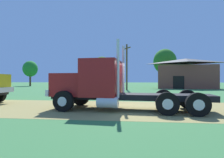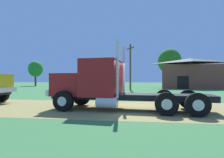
# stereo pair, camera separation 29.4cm
# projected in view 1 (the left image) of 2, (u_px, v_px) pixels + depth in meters

# --- Properties ---
(ground_plane) EXTENTS (200.00, 200.00, 0.00)m
(ground_plane) POSITION_uv_depth(u_px,v_px,m) (131.00, 108.00, 10.19)
(ground_plane) COLOR #38713D
(dirt_track) EXTENTS (120.00, 6.45, 0.01)m
(dirt_track) POSITION_uv_depth(u_px,v_px,m) (131.00, 108.00, 10.19)
(dirt_track) COLOR olive
(dirt_track) RESTS_ON ground_plane
(truck_foreground_white) EXTENTS (8.31, 3.24, 3.49)m
(truck_foreground_white) POSITION_uv_depth(u_px,v_px,m) (104.00, 86.00, 9.93)
(truck_foreground_white) COLOR black
(truck_foreground_white) RESTS_ON ground_plane
(shed_building) EXTENTS (10.83, 6.79, 5.40)m
(shed_building) POSITION_uv_depth(u_px,v_px,m) (186.00, 74.00, 33.75)
(shed_building) COLOR brown
(shed_building) RESTS_ON ground_plane
(utility_pole_near) EXTENTS (1.22, 1.98, 7.00)m
(utility_pole_near) POSITION_uv_depth(u_px,v_px,m) (127.00, 66.00, 28.72)
(utility_pole_near) COLOR brown
(utility_pole_near) RESTS_ON ground_plane
(tree_left) EXTENTS (3.59, 3.59, 6.28)m
(tree_left) POSITION_uv_depth(u_px,v_px,m) (30.00, 69.00, 46.81)
(tree_left) COLOR #513823
(tree_left) RESTS_ON ground_plane
(tree_mid) EXTENTS (4.88, 4.88, 7.70)m
(tree_mid) POSITION_uv_depth(u_px,v_px,m) (102.00, 67.00, 49.49)
(tree_mid) COLOR #513823
(tree_mid) RESTS_ON ground_plane
(tree_right) EXTENTS (5.46, 5.46, 8.99)m
(tree_right) POSITION_uv_depth(u_px,v_px,m) (165.00, 61.00, 45.06)
(tree_right) COLOR #513823
(tree_right) RESTS_ON ground_plane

